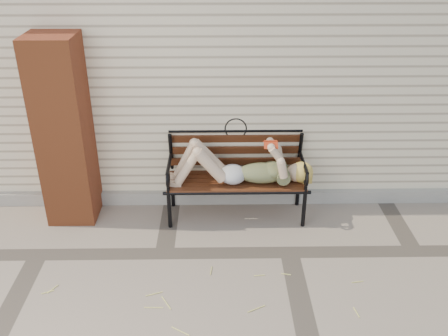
{
  "coord_description": "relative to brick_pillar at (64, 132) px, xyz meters",
  "views": [
    {
      "loc": [
        -0.72,
        -4.02,
        3.04
      ],
      "look_at": [
        -0.65,
        0.63,
        0.63
      ],
      "focal_mm": 40.0,
      "sensor_mm": 36.0,
      "label": 1
    }
  ],
  "objects": [
    {
      "name": "straw_scatter",
      "position": [
        1.5,
        -1.68,
        -0.99
      ],
      "size": [
        2.46,
        1.58,
        0.01
      ],
      "color": "#E1D96D",
      "rests_on": "ground"
    },
    {
      "name": "house_wall",
      "position": [
        2.3,
        2.25,
        0.5
      ],
      "size": [
        8.0,
        4.0,
        3.0
      ],
      "primitive_type": "cube",
      "color": "beige",
      "rests_on": "ground"
    },
    {
      "name": "reading_woman",
      "position": [
        1.8,
        -0.09,
        -0.37
      ],
      "size": [
        1.53,
        0.35,
        0.48
      ],
      "color": "#0A3149",
      "rests_on": "ground"
    },
    {
      "name": "garden_bench",
      "position": [
        1.79,
        0.04,
        -0.41
      ],
      "size": [
        1.63,
        0.65,
        1.05
      ],
      "color": "black",
      "rests_on": "ground"
    },
    {
      "name": "foundation_strip",
      "position": [
        2.3,
        0.22,
        -0.93
      ],
      "size": [
        8.0,
        0.1,
        0.15
      ],
      "primitive_type": "cube",
      "color": "#ADA89C",
      "rests_on": "ground"
    },
    {
      "name": "ground",
      "position": [
        2.3,
        -0.75,
        -1.0
      ],
      "size": [
        80.0,
        80.0,
        0.0
      ],
      "primitive_type": "plane",
      "color": "gray",
      "rests_on": "ground"
    },
    {
      "name": "brick_pillar",
      "position": [
        0.0,
        0.0,
        0.0
      ],
      "size": [
        0.5,
        0.5,
        2.0
      ],
      "primitive_type": "cube",
      "color": "#994622",
      "rests_on": "ground"
    }
  ]
}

